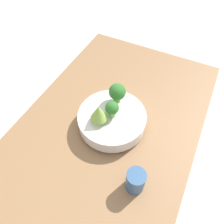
% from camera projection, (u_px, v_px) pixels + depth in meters
% --- Properties ---
extents(ground_plane, '(6.00, 6.00, 0.00)m').
position_uv_depth(ground_plane, '(107.00, 133.00, 0.93)').
color(ground_plane, silver).
extents(table, '(1.18, 0.72, 0.04)m').
position_uv_depth(table, '(107.00, 131.00, 0.92)').
color(table, olive).
rests_on(table, ground_plane).
extents(bowl, '(0.27, 0.27, 0.07)m').
position_uv_depth(bowl, '(112.00, 120.00, 0.88)').
color(bowl, silver).
rests_on(bowl, table).
extents(broccoli_floret_center, '(0.05, 0.05, 0.07)m').
position_uv_depth(broccoli_floret_center, '(112.00, 109.00, 0.83)').
color(broccoli_floret_center, '#7AB256').
rests_on(broccoli_floret_center, bowl).
extents(romanesco_piece_near, '(0.07, 0.07, 0.09)m').
position_uv_depth(romanesco_piece_near, '(99.00, 113.00, 0.80)').
color(romanesco_piece_near, '#7AB256').
rests_on(romanesco_piece_near, bowl).
extents(broccoli_floret_left, '(0.07, 0.07, 0.09)m').
position_uv_depth(broccoli_floret_left, '(117.00, 92.00, 0.86)').
color(broccoli_floret_left, '#609347').
rests_on(broccoli_floret_left, bowl).
extents(cup, '(0.06, 0.06, 0.10)m').
position_uv_depth(cup, '(135.00, 181.00, 0.72)').
color(cup, '#33567F').
rests_on(cup, table).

